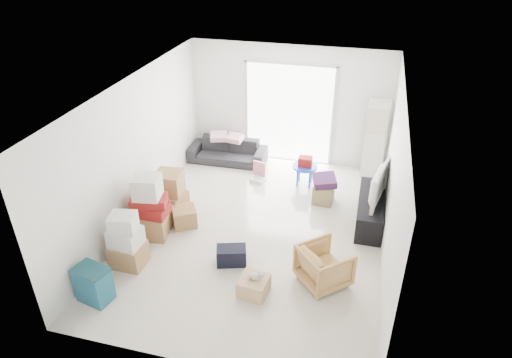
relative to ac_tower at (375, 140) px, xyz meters
The scene contains 21 objects.
room_shell 3.32m from the ac_tower, 126.35° to the right, with size 4.98×6.48×3.18m.
sliding_door 2.01m from the ac_tower, behind, with size 2.10×0.04×2.33m.
ac_tower is the anchor object (origin of this frame).
tv_console 1.92m from the ac_tower, 88.43° to the right, with size 0.47×1.55×0.52m, color black.
television 1.84m from the ac_tower, 88.43° to the right, with size 1.13×0.65×0.15m, color black.
sofa 3.32m from the ac_tower, behind, with size 1.79×0.52×0.70m, color #2A2A30.
pillow_left 3.50m from the ac_tower, behind, with size 0.38×0.30×0.12m, color #D99FAC.
pillow_right 3.11m from the ac_tower, behind, with size 0.34×0.27×0.12m, color #D99FAC.
armchair 3.77m from the ac_tower, 98.96° to the right, with size 0.70×0.66×0.72m, color tan.
storage_bins 6.28m from the ac_tower, 127.98° to the right, with size 0.57×0.46×0.59m.
box_stack_a 5.56m from the ac_tower, 132.61° to the right, with size 0.55×0.46×0.98m.
box_stack_b 4.94m from the ac_tower, 139.56° to the right, with size 0.70×0.66×1.19m.
box_stack_c 4.46m from the ac_tower, 146.95° to the right, with size 0.65×0.57×0.85m.
loose_box 4.37m from the ac_tower, 139.68° to the right, with size 0.42×0.42×0.35m, color #966D44.
duffel_bag 4.26m from the ac_tower, 120.29° to the right, with size 0.48×0.29×0.31m, color black.
ottoman 1.76m from the ac_tower, 122.98° to the right, with size 0.39×0.39×0.39m, color #9C905A.
blanket 1.67m from the ac_tower, 122.98° to the right, with size 0.43×0.43×0.14m, color #4B2052.
kids_table 1.62m from the ac_tower, 150.91° to the right, with size 0.53×0.53×0.66m.
toy_walker 2.62m from the ac_tower, 160.78° to the right, with size 0.36×0.33×0.41m.
wood_crate 4.56m from the ac_tower, 110.59° to the right, with size 0.42×0.42×0.28m, color tan.
plush_bunny 4.51m from the ac_tower, 110.29° to the right, with size 0.25×0.15×0.13m.
Camera 1 is at (1.71, -6.59, 5.03)m, focal length 32.00 mm.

